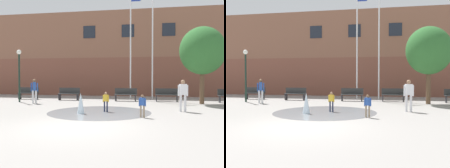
# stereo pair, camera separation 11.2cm
# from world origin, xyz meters

# --- Properties ---
(ground_plane) EXTENTS (100.00, 100.00, 0.00)m
(ground_plane) POSITION_xyz_m (0.00, 0.00, 0.00)
(ground_plane) COLOR gray
(library_building) EXTENTS (36.00, 6.05, 7.63)m
(library_building) POSITION_xyz_m (0.00, 17.21, 3.82)
(library_building) COLOR brown
(library_building) RESTS_ON ground
(splash_fountain) EXTENTS (5.07, 5.07, 0.99)m
(splash_fountain) POSITION_xyz_m (-0.38, 3.52, 0.19)
(splash_fountain) COLOR gray
(splash_fountain) RESTS_ON ground
(park_bench_left_of_flagpoles) EXTENTS (1.60, 0.44, 0.91)m
(park_bench_left_of_flagpoles) POSITION_xyz_m (-7.15, 9.86, 0.48)
(park_bench_left_of_flagpoles) COLOR #28282D
(park_bench_left_of_flagpoles) RESTS_ON ground
(park_bench_under_left_flagpole) EXTENTS (1.60, 0.44, 0.91)m
(park_bench_under_left_flagpole) POSITION_xyz_m (-3.82, 9.68, 0.48)
(park_bench_under_left_flagpole) COLOR #28282D
(park_bench_under_left_flagpole) RESTS_ON ground
(park_bench_center) EXTENTS (1.60, 0.44, 0.91)m
(park_bench_center) POSITION_xyz_m (0.41, 9.71, 0.48)
(park_bench_center) COLOR #28282D
(park_bench_center) RESTS_ON ground
(park_bench_near_trashcan) EXTENTS (1.60, 0.44, 0.91)m
(park_bench_near_trashcan) POSITION_xyz_m (3.27, 9.94, 0.48)
(park_bench_near_trashcan) COLOR #28282D
(park_bench_near_trashcan) RESTS_ON ground
(child_running) EXTENTS (0.31, 0.22, 0.99)m
(child_running) POSITION_xyz_m (2.09, 2.52, 0.58)
(child_running) COLOR #89755B
(child_running) RESTS_ON ground
(adult_in_red) EXTENTS (0.50, 0.29, 1.59)m
(adult_in_red) POSITION_xyz_m (3.96, 4.76, 0.93)
(adult_in_red) COLOR silver
(adult_in_red) RESTS_ON ground
(child_with_pink_shirt) EXTENTS (0.31, 0.15, 0.99)m
(child_with_pink_shirt) POSITION_xyz_m (0.17, 3.99, 0.58)
(child_with_pink_shirt) COLOR #1E233D
(child_with_pink_shirt) RESTS_ON ground
(teen_by_trashcan) EXTENTS (0.50, 0.39, 1.59)m
(teen_by_trashcan) POSITION_xyz_m (-5.23, 7.06, 0.93)
(teen_by_trashcan) COLOR silver
(teen_by_trashcan) RESTS_ON ground
(flagpole_left) EXTENTS (0.80, 0.10, 8.28)m
(flagpole_left) POSITION_xyz_m (0.60, 11.23, 4.39)
(flagpole_left) COLOR silver
(flagpole_left) RESTS_ON ground
(flagpole_right) EXTENTS (0.80, 0.10, 8.68)m
(flagpole_right) POSITION_xyz_m (2.26, 11.23, 4.59)
(flagpole_right) COLOR silver
(flagpole_right) RESTS_ON ground
(lamp_post_left_lane) EXTENTS (0.32, 0.32, 3.58)m
(lamp_post_left_lane) POSITION_xyz_m (-6.68, 7.72, 2.37)
(lamp_post_left_lane) COLOR #192D23
(lamp_post_left_lane) RESTS_ON ground
(street_tree_near_building) EXTENTS (2.86, 2.86, 4.92)m
(street_tree_near_building) POSITION_xyz_m (5.45, 8.71, 3.38)
(street_tree_near_building) COLOR brown
(street_tree_near_building) RESTS_ON ground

